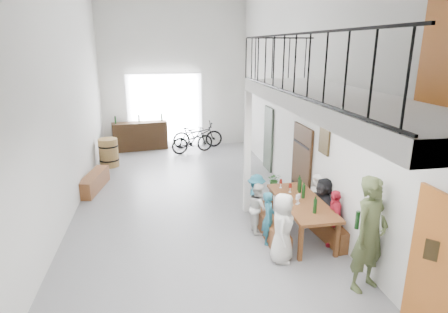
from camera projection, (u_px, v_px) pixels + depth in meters
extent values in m
plane|color=slate|center=(191.00, 207.00, 9.23)|extent=(12.00, 12.00, 0.00)
plane|color=silver|center=(174.00, 75.00, 14.11)|extent=(5.50, 0.00, 5.50)
plane|color=silver|center=(256.00, 196.00, 2.79)|extent=(5.50, 0.00, 5.50)
plane|color=silver|center=(59.00, 98.00, 7.98)|extent=(0.00, 12.00, 12.00)
plane|color=silver|center=(303.00, 92.00, 8.91)|extent=(0.00, 12.00, 12.00)
cube|color=white|center=(165.00, 111.00, 14.37)|extent=(2.80, 0.08, 2.80)
cube|color=#A6541A|center=(436.00, 272.00, 4.77)|extent=(0.06, 0.95, 2.10)
cube|color=#321D0E|center=(301.00, 166.00, 9.12)|extent=(0.06, 1.10, 2.00)
cube|color=#323C31|center=(268.00, 139.00, 11.76)|extent=(0.06, 0.80, 2.00)
cube|color=#382B16|center=(324.00, 141.00, 7.83)|extent=(0.04, 0.45, 0.55)
cylinder|color=white|center=(284.00, 100.00, 10.14)|extent=(0.04, 0.28, 0.28)
cube|color=silver|center=(336.00, 102.00, 5.70)|extent=(1.50, 5.60, 0.25)
cube|color=black|center=(294.00, 34.00, 5.29)|extent=(0.03, 5.60, 0.03)
cube|color=black|center=(291.00, 93.00, 5.53)|extent=(0.03, 5.60, 0.03)
cube|color=black|center=(281.00, 38.00, 8.04)|extent=(1.50, 0.03, 0.03)
cube|color=silver|center=(247.00, 153.00, 8.62)|extent=(0.14, 0.14, 2.88)
cube|color=brown|center=(302.00, 202.00, 7.62)|extent=(0.87, 2.08, 0.06)
cube|color=brown|center=(301.00, 243.00, 6.83)|extent=(0.08, 0.08, 0.73)
cube|color=brown|center=(337.00, 239.00, 6.95)|extent=(0.08, 0.08, 0.73)
cube|color=brown|center=(271.00, 204.00, 8.51)|extent=(0.08, 0.08, 0.73)
cube|color=brown|center=(301.00, 201.00, 8.64)|extent=(0.08, 0.08, 0.73)
cube|color=brown|center=(270.00, 227.00, 7.75)|extent=(0.31, 1.82, 0.42)
cube|color=brown|center=(320.00, 223.00, 7.91)|extent=(0.45, 1.91, 0.44)
cylinder|color=black|center=(299.00, 183.00, 8.12)|extent=(0.07, 0.07, 0.35)
cylinder|color=black|center=(315.00, 205.00, 7.00)|extent=(0.07, 0.07, 0.35)
cylinder|color=black|center=(300.00, 185.00, 8.00)|extent=(0.07, 0.07, 0.35)
cylinder|color=black|center=(304.00, 190.00, 7.70)|extent=(0.07, 0.07, 0.35)
cube|color=brown|center=(94.00, 182.00, 10.28)|extent=(0.65, 1.66, 0.46)
cylinder|color=olive|center=(109.00, 153.00, 12.21)|extent=(0.62, 0.62, 0.93)
cylinder|color=black|center=(109.00, 159.00, 12.28)|extent=(0.63, 0.63, 0.05)
cylinder|color=black|center=(108.00, 146.00, 12.14)|extent=(0.63, 0.63, 0.05)
cube|color=#321D0E|center=(140.00, 136.00, 14.18)|extent=(2.07, 0.84, 1.06)
cylinder|color=black|center=(115.00, 120.00, 13.72)|extent=(0.06, 0.06, 0.28)
cylinder|color=black|center=(139.00, 118.00, 14.02)|extent=(0.06, 0.06, 0.28)
cylinder|color=black|center=(162.00, 117.00, 14.27)|extent=(0.06, 0.06, 0.28)
imported|color=silver|center=(283.00, 228.00, 6.76)|extent=(0.64, 0.76, 1.32)
imported|color=#236175|center=(269.00, 218.00, 7.41)|extent=(0.38, 0.46, 1.09)
imported|color=silver|center=(258.00, 208.00, 7.89)|extent=(0.41, 0.53, 1.08)
imported|color=#236175|center=(256.00, 198.00, 8.38)|extent=(0.64, 0.80, 1.09)
imported|color=red|center=(334.00, 218.00, 7.32)|extent=(0.45, 0.73, 1.16)
imported|color=black|center=(323.00, 205.00, 7.83)|extent=(0.43, 1.15, 1.22)
imported|color=silver|center=(317.00, 198.00, 8.38)|extent=(0.52, 0.63, 1.11)
imported|color=#48542F|center=(370.00, 234.00, 5.91)|extent=(0.82, 0.70, 1.92)
imported|color=#144412|center=(274.00, 180.00, 10.51)|extent=(0.44, 0.40, 0.40)
imported|color=black|center=(198.00, 135.00, 14.46)|extent=(1.93, 0.73, 1.01)
imported|color=black|center=(192.00, 140.00, 13.74)|extent=(1.69, 0.92, 0.98)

